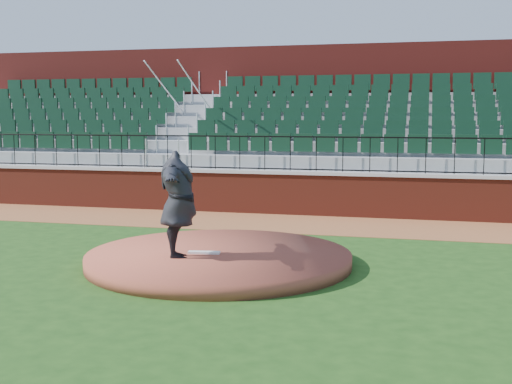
# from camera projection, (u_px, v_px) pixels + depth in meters

# --- Properties ---
(ground) EXTENTS (90.00, 90.00, 0.00)m
(ground) POSITION_uv_depth(u_px,v_px,m) (236.00, 268.00, 12.61)
(ground) COLOR #1B4112
(ground) RESTS_ON ground
(warning_track) EXTENTS (34.00, 3.20, 0.01)m
(warning_track) POSITION_uv_depth(u_px,v_px,m) (292.00, 223.00, 17.80)
(warning_track) COLOR brown
(warning_track) RESTS_ON ground
(field_wall) EXTENTS (34.00, 0.35, 1.20)m
(field_wall) POSITION_uv_depth(u_px,v_px,m) (303.00, 195.00, 19.27)
(field_wall) COLOR maroon
(field_wall) RESTS_ON ground
(wall_cap) EXTENTS (34.00, 0.45, 0.10)m
(wall_cap) POSITION_uv_depth(u_px,v_px,m) (303.00, 173.00, 19.19)
(wall_cap) COLOR #B7B7B7
(wall_cap) RESTS_ON field_wall
(wall_railing) EXTENTS (34.00, 0.05, 1.00)m
(wall_railing) POSITION_uv_depth(u_px,v_px,m) (303.00, 154.00, 19.13)
(wall_railing) COLOR black
(wall_railing) RESTS_ON wall_cap
(seating_stands) EXTENTS (34.00, 5.10, 4.60)m
(seating_stands) POSITION_uv_depth(u_px,v_px,m) (318.00, 134.00, 21.69)
(seating_stands) COLOR gray
(seating_stands) RESTS_ON ground
(concourse_wall) EXTENTS (34.00, 0.50, 5.50)m
(concourse_wall) POSITION_uv_depth(u_px,v_px,m) (330.00, 120.00, 24.33)
(concourse_wall) COLOR maroon
(concourse_wall) RESTS_ON ground
(pitchers_mound) EXTENTS (5.18, 5.18, 0.25)m
(pitchers_mound) POSITION_uv_depth(u_px,v_px,m) (219.00, 258.00, 12.84)
(pitchers_mound) COLOR brown
(pitchers_mound) RESTS_ON ground
(pitching_rubber) EXTENTS (0.64, 0.25, 0.04)m
(pitching_rubber) POSITION_uv_depth(u_px,v_px,m) (204.00, 252.00, 12.71)
(pitching_rubber) COLOR white
(pitching_rubber) RESTS_ON pitchers_mound
(pitcher) EXTENTS (1.49, 2.56, 2.02)m
(pitcher) POSITION_uv_depth(u_px,v_px,m) (178.00, 204.00, 12.28)
(pitcher) COLOR black
(pitcher) RESTS_ON pitchers_mound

